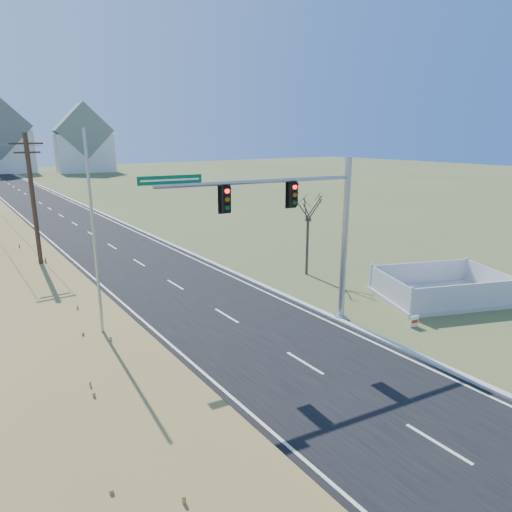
{
  "coord_description": "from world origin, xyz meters",
  "views": [
    {
      "loc": [
        -11.02,
        -14.42,
        8.87
      ],
      "look_at": [
        0.73,
        2.45,
        3.4
      ],
      "focal_mm": 32.0,
      "sensor_mm": 36.0,
      "label": 1
    }
  ],
  "objects_px": {
    "traffic_signal_mast": "(311,228)",
    "fence_enclosure": "(440,293)",
    "bare_tree": "(308,206)",
    "open_sign": "(414,321)",
    "flagpole": "(98,275)"
  },
  "relations": [
    {
      "from": "traffic_signal_mast",
      "to": "fence_enclosure",
      "type": "xyz_separation_m",
      "value": [
        8.6,
        -1.29,
        -4.5
      ]
    },
    {
      "from": "fence_enclosure",
      "to": "bare_tree",
      "type": "relative_size",
      "value": 1.4
    },
    {
      "from": "open_sign",
      "to": "bare_tree",
      "type": "distance_m",
      "value": 10.43
    },
    {
      "from": "fence_enclosure",
      "to": "flagpole",
      "type": "xyz_separation_m",
      "value": [
        -17.65,
        3.39,
        3.34
      ]
    },
    {
      "from": "traffic_signal_mast",
      "to": "fence_enclosure",
      "type": "height_order",
      "value": "traffic_signal_mast"
    },
    {
      "from": "fence_enclosure",
      "to": "open_sign",
      "type": "relative_size",
      "value": 14.09
    },
    {
      "from": "open_sign",
      "to": "flagpole",
      "type": "distance_m",
      "value": 14.45
    },
    {
      "from": "flagpole",
      "to": "bare_tree",
      "type": "relative_size",
      "value": 1.62
    },
    {
      "from": "flagpole",
      "to": "fence_enclosure",
      "type": "bearing_deg",
      "value": -10.87
    },
    {
      "from": "open_sign",
      "to": "flagpole",
      "type": "height_order",
      "value": "flagpole"
    },
    {
      "from": "traffic_signal_mast",
      "to": "fence_enclosure",
      "type": "relative_size",
      "value": 1.26
    },
    {
      "from": "fence_enclosure",
      "to": "flagpole",
      "type": "distance_m",
      "value": 18.28
    },
    {
      "from": "open_sign",
      "to": "bare_tree",
      "type": "height_order",
      "value": "bare_tree"
    },
    {
      "from": "fence_enclosure",
      "to": "open_sign",
      "type": "xyz_separation_m",
      "value": [
        -4.53,
        -1.65,
        0.0
      ]
    },
    {
      "from": "flagpole",
      "to": "traffic_signal_mast",
      "type": "bearing_deg",
      "value": -13.04
    }
  ]
}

